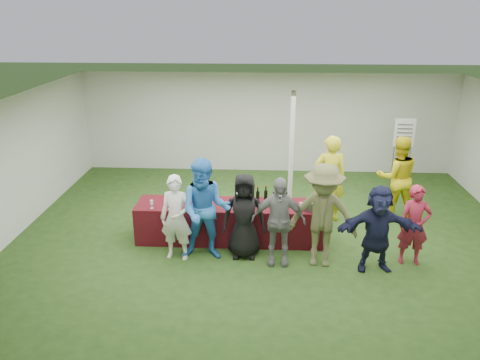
# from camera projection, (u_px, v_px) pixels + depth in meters

# --- Properties ---
(ground) EXTENTS (60.00, 60.00, 0.00)m
(ground) POSITION_uv_depth(u_px,v_px,m) (267.00, 235.00, 9.39)
(ground) COLOR #284719
(ground) RESTS_ON ground
(tent) EXTENTS (10.00, 10.00, 10.00)m
(tent) POSITION_uv_depth(u_px,v_px,m) (291.00, 154.00, 10.02)
(tent) COLOR white
(tent) RESTS_ON ground
(serving_table) EXTENTS (3.60, 0.80, 0.75)m
(serving_table) POSITION_uv_depth(u_px,v_px,m) (230.00, 222.00, 9.12)
(serving_table) COLOR #590D0D
(serving_table) RESTS_ON ground
(wine_bottles) EXTENTS (0.88, 0.14, 0.32)m
(wine_bottles) POSITION_uv_depth(u_px,v_px,m) (266.00, 196.00, 9.05)
(wine_bottles) COLOR black
(wine_bottles) RESTS_ON serving_table
(wine_glasses) EXTENTS (2.85, 0.11, 0.16)m
(wine_glasses) POSITION_uv_depth(u_px,v_px,m) (201.00, 204.00, 8.72)
(wine_glasses) COLOR silver
(wine_glasses) RESTS_ON serving_table
(water_bottle) EXTENTS (0.07, 0.07, 0.23)m
(water_bottle) POSITION_uv_depth(u_px,v_px,m) (237.00, 198.00, 9.02)
(water_bottle) COLOR silver
(water_bottle) RESTS_ON serving_table
(bar_towel) EXTENTS (0.25, 0.18, 0.03)m
(bar_towel) POSITION_uv_depth(u_px,v_px,m) (311.00, 204.00, 8.96)
(bar_towel) COLOR white
(bar_towel) RESTS_ON serving_table
(dump_bucket) EXTENTS (0.23, 0.23, 0.18)m
(dump_bucket) POSITION_uv_depth(u_px,v_px,m) (310.00, 206.00, 8.68)
(dump_bucket) COLOR slate
(dump_bucket) RESTS_ON serving_table
(wine_list_sign) EXTENTS (0.50, 0.03, 1.80)m
(wine_list_sign) POSITION_uv_depth(u_px,v_px,m) (404.00, 138.00, 11.36)
(wine_list_sign) COLOR slate
(wine_list_sign) RESTS_ON ground
(staff_pourer) EXTENTS (0.72, 0.50, 1.88)m
(staff_pourer) POSITION_uv_depth(u_px,v_px,m) (329.00, 179.00, 9.77)
(staff_pourer) COLOR yellow
(staff_pourer) RESTS_ON ground
(staff_back) EXTENTS (0.90, 0.71, 1.80)m
(staff_back) POSITION_uv_depth(u_px,v_px,m) (397.00, 177.00, 9.98)
(staff_back) COLOR yellow
(staff_back) RESTS_ON ground
(customer_0) EXTENTS (0.61, 0.44, 1.58)m
(customer_0) POSITION_uv_depth(u_px,v_px,m) (176.00, 218.00, 8.31)
(customer_0) COLOR white
(customer_0) RESTS_ON ground
(customer_1) EXTENTS (0.92, 0.72, 1.88)m
(customer_1) POSITION_uv_depth(u_px,v_px,m) (205.00, 210.00, 8.26)
(customer_1) COLOR blue
(customer_1) RESTS_ON ground
(customer_2) EXTENTS (0.78, 0.52, 1.59)m
(customer_2) POSITION_uv_depth(u_px,v_px,m) (244.00, 216.00, 8.38)
(customer_2) COLOR black
(customer_2) RESTS_ON ground
(customer_3) EXTENTS (0.96, 0.41, 1.62)m
(customer_3) POSITION_uv_depth(u_px,v_px,m) (278.00, 221.00, 8.14)
(customer_3) COLOR slate
(customer_3) RESTS_ON ground
(customer_4) EXTENTS (1.28, 0.83, 1.87)m
(customer_4) POSITION_uv_depth(u_px,v_px,m) (322.00, 216.00, 8.05)
(customer_4) COLOR brown
(customer_4) RESTS_ON ground
(customer_5) EXTENTS (1.47, 0.55, 1.55)m
(customer_5) POSITION_uv_depth(u_px,v_px,m) (378.00, 229.00, 7.94)
(customer_5) COLOR #181A38
(customer_5) RESTS_ON ground
(customer_6) EXTENTS (0.56, 0.39, 1.47)m
(customer_6) POSITION_uv_depth(u_px,v_px,m) (414.00, 225.00, 8.15)
(customer_6) COLOR maroon
(customer_6) RESTS_ON ground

